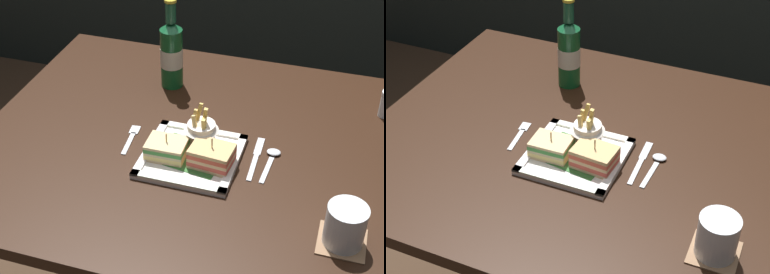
% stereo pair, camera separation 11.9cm
% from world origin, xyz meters
% --- Properties ---
extents(dining_table, '(1.10, 0.94, 0.76)m').
position_xyz_m(dining_table, '(0.00, 0.00, 0.60)').
color(dining_table, black).
rests_on(dining_table, ground_plane).
extents(square_plate, '(0.23, 0.23, 0.02)m').
position_xyz_m(square_plate, '(0.02, -0.07, 0.77)').
color(square_plate, white).
rests_on(square_plate, dining_table).
extents(sandwich_half_left, '(0.10, 0.08, 0.07)m').
position_xyz_m(sandwich_half_left, '(-0.04, -0.09, 0.80)').
color(sandwich_half_left, '#E2BB85').
rests_on(sandwich_half_left, square_plate).
extents(sandwich_half_right, '(0.11, 0.08, 0.08)m').
position_xyz_m(sandwich_half_right, '(0.07, -0.09, 0.80)').
color(sandwich_half_right, tan).
rests_on(sandwich_half_right, square_plate).
extents(fries_cup, '(0.09, 0.09, 0.11)m').
position_xyz_m(fries_cup, '(0.03, -0.02, 0.82)').
color(fries_cup, silver).
rests_on(fries_cup, square_plate).
extents(beer_bottle, '(0.07, 0.07, 0.27)m').
position_xyz_m(beer_bottle, '(-0.14, 0.25, 0.87)').
color(beer_bottle, '#124E24').
rests_on(beer_bottle, dining_table).
extents(drink_coaster, '(0.10, 0.10, 0.00)m').
position_xyz_m(drink_coaster, '(0.40, -0.24, 0.77)').
color(drink_coaster, '#8F6848').
rests_on(drink_coaster, dining_table).
extents(water_glass, '(0.08, 0.08, 0.09)m').
position_xyz_m(water_glass, '(0.40, -0.24, 0.81)').
color(water_glass, silver).
rests_on(water_glass, dining_table).
extents(fork, '(0.03, 0.13, 0.00)m').
position_xyz_m(fork, '(-0.16, -0.03, 0.77)').
color(fork, silver).
rests_on(fork, dining_table).
extents(knife, '(0.02, 0.17, 0.00)m').
position_xyz_m(knife, '(0.17, -0.02, 0.77)').
color(knife, silver).
rests_on(knife, dining_table).
extents(spoon, '(0.04, 0.13, 0.01)m').
position_xyz_m(spoon, '(0.21, -0.01, 0.77)').
color(spoon, silver).
rests_on(spoon, dining_table).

